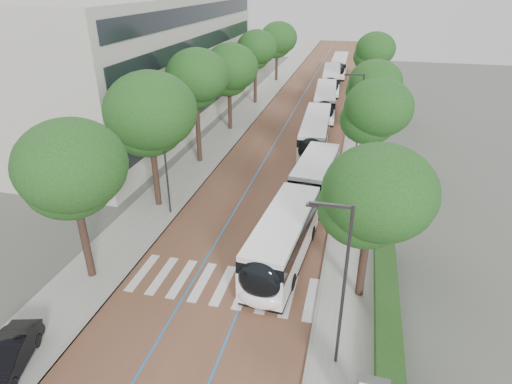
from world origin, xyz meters
TOP-DOWN VIEW (x-y plane):
  - ground at (0.00, 0.00)m, footprint 160.00×160.00m
  - road at (0.00, 40.00)m, footprint 11.00×140.00m
  - sidewalk_left at (-7.50, 40.00)m, footprint 4.00×140.00m
  - sidewalk_right at (7.50, 40.00)m, footprint 4.00×140.00m
  - kerb_left at (-5.60, 40.00)m, footprint 0.20×140.00m
  - kerb_right at (5.60, 40.00)m, footprint 0.20×140.00m
  - zebra_crossing at (0.20, 1.00)m, footprint 10.55×3.60m
  - lane_line_left at (-1.60, 40.00)m, footprint 0.12×126.00m
  - lane_line_right at (1.60, 40.00)m, footprint 0.12×126.00m
  - office_building at (-19.47, 28.00)m, footprint 18.11×40.00m
  - hedge at (9.10, 0.00)m, footprint 1.20×14.00m
  - streetlight_near at (6.62, -3.00)m, footprint 1.82×0.20m
  - streetlight_far at (6.62, 22.00)m, footprint 1.82×0.20m
  - lamp_post_left at (-6.10, 8.00)m, footprint 0.14×0.14m
  - trees_left at (-7.50, 24.78)m, footprint 6.38×60.84m
  - trees_right at (7.70, 21.61)m, footprint 5.54×47.38m
  - lead_bus at (3.39, 7.81)m, footprint 4.04×18.54m
  - bus_queued_0 at (2.66, 23.68)m, footprint 3.05×12.49m
  - bus_queued_1 at (2.43, 36.69)m, footprint 3.28×12.53m
  - bus_queued_2 at (2.10, 49.83)m, footprint 3.24×12.52m
  - bus_queued_3 at (2.53, 62.25)m, footprint 2.68×12.43m
  - parked_car at (-7.14, -6.82)m, footprint 2.52×4.37m

SIDE VIEW (x-z plane):
  - ground at x=0.00m, z-range 0.00..0.00m
  - road at x=0.00m, z-range 0.00..0.02m
  - lane_line_left at x=-1.60m, z-range 0.02..0.03m
  - lane_line_right at x=1.60m, z-range 0.02..0.03m
  - zebra_crossing at x=0.20m, z-range 0.02..0.03m
  - sidewalk_left at x=-7.50m, z-range 0.00..0.12m
  - sidewalk_right at x=7.50m, z-range 0.00..0.12m
  - kerb_left at x=-5.60m, z-range -0.01..0.13m
  - kerb_right at x=5.60m, z-range -0.01..0.13m
  - hedge at x=9.10m, z-range 0.12..0.92m
  - parked_car at x=-7.14m, z-range 0.12..1.48m
  - bus_queued_0 at x=2.66m, z-range 0.02..3.22m
  - bus_queued_1 at x=2.43m, z-range 0.02..3.22m
  - bus_queued_2 at x=2.10m, z-range 0.02..3.22m
  - bus_queued_3 at x=2.53m, z-range 0.02..3.22m
  - lead_bus at x=3.39m, z-range 0.03..3.23m
  - lamp_post_left at x=-6.10m, z-range 0.12..8.12m
  - streetlight_near at x=6.62m, z-range 0.82..8.82m
  - streetlight_far at x=6.62m, z-range 0.82..8.82m
  - trees_right at x=7.70m, z-range 1.70..10.57m
  - trees_left at x=-7.50m, z-range 1.81..11.65m
  - office_building at x=-19.47m, z-range 0.00..14.00m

